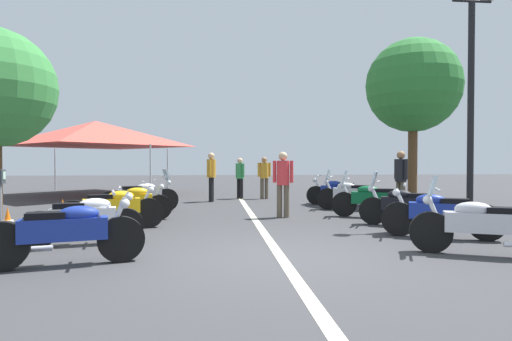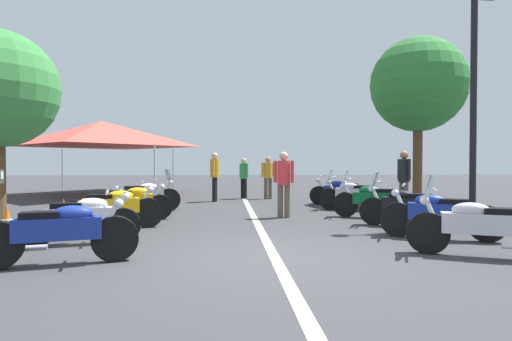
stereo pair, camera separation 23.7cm
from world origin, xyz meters
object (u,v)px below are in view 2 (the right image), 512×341
street_lamp_twin_globe (474,63)px  traffic_cone_2 (7,224)px  traffic_cone_1 (445,212)px  event_tent (102,134)px  motorcycle_left_row_3 (131,202)px  motorcycle_right_row_3 (375,200)px  bystander_2 (268,174)px  bystander_3 (244,175)px  motorcycle_right_row_0 (482,226)px  bystander_4 (215,173)px  bystander_1 (404,176)px  roadside_tree_1 (418,85)px  motorcycle_right_row_5 (342,192)px  traffic_cone_0 (64,213)px  motorcycle_right_row_2 (408,206)px  motorcycle_right_row_4 (354,195)px  motorcycle_left_row_4 (143,196)px  motorcycle_left_row_1 (82,218)px  motorcycle_left_row_0 (60,232)px  bystander_0 (284,179)px  motorcycle_left_row_2 (112,207)px  motorcycle_right_row_1 (440,214)px

street_lamp_twin_globe → traffic_cone_2: 10.02m
traffic_cone_1 → event_tent: (9.48, 10.33, 2.36)m
motorcycle_left_row_3 → motorcycle_right_row_3: (-0.03, -6.05, 0.02)m
bystander_2 → bystander_3: bystander_2 is taller
motorcycle_right_row_0 → bystander_4: (8.96, 4.16, 0.57)m
motorcycle_right_row_0 → bystander_1: bystander_1 is taller
roadside_tree_1 → traffic_cone_2: bearing=120.6°
motorcycle_right_row_5 → traffic_cone_1: motorcycle_right_row_5 is taller
traffic_cone_0 → event_tent: 9.53m
motorcycle_right_row_2 → motorcycle_right_row_3: bearing=-55.2°
traffic_cone_1 → roadside_tree_1: 6.58m
motorcycle_right_row_4 → bystander_3: 5.18m
motorcycle_left_row_3 → bystander_1: 7.42m
traffic_cone_2 → motorcycle_right_row_4: bearing=-62.5°
bystander_3 → bystander_4: bystander_4 is taller
motorcycle_left_row_4 → bystander_1: 7.38m
motorcycle_right_row_2 → motorcycle_right_row_4: size_ratio=0.98×
motorcycle_left_row_1 → motorcycle_right_row_4: bearing=23.2°
roadside_tree_1 → motorcycle_right_row_3: bearing=142.6°
motorcycle_left_row_4 → motorcycle_right_row_4: motorcycle_left_row_4 is taller
motorcycle_left_row_3 → street_lamp_twin_globe: 8.49m
motorcycle_left_row_1 → event_tent: event_tent is taller
motorcycle_left_row_0 → traffic_cone_0: bearing=95.6°
motorcycle_right_row_2 → bystander_3: bystander_3 is taller
motorcycle_left_row_0 → motorcycle_left_row_3: bearing=75.8°
bystander_4 → traffic_cone_1: bearing=-34.8°
motorcycle_left_row_4 → bystander_3: size_ratio=1.31×
motorcycle_right_row_5 → motorcycle_right_row_3: bearing=117.6°
traffic_cone_0 → roadside_tree_1: bearing=-65.7°
bystander_0 → bystander_3: 5.56m
motorcycle_right_row_3 → motorcycle_left_row_2: bearing=33.9°
motorcycle_left_row_0 → motorcycle_left_row_3: size_ratio=1.03×
traffic_cone_0 → bystander_4: bystander_4 is taller
motorcycle_right_row_3 → roadside_tree_1: 6.08m
bystander_2 → motorcycle_right_row_5: bearing=-152.3°
motorcycle_left_row_0 → motorcycle_right_row_0: (0.03, -6.02, 0.01)m
motorcycle_left_row_3 → motorcycle_right_row_5: 6.72m
bystander_2 → event_tent: event_tent is taller
motorcycle_right_row_1 → bystander_0: 3.98m
motorcycle_right_row_1 → street_lamp_twin_globe: (1.54, -1.59, 3.15)m
motorcycle_left_row_2 → motorcycle_left_row_3: motorcycle_left_row_2 is taller
motorcycle_right_row_0 → bystander_0: size_ratio=1.22×
motorcycle_left_row_1 → street_lamp_twin_globe: street_lamp_twin_globe is taller
motorcycle_left_row_2 → motorcycle_left_row_3: (1.31, -0.09, -0.01)m
traffic_cone_1 → motorcycle_right_row_3: bearing=44.7°
bystander_0 → event_tent: bearing=-120.8°
motorcycle_right_row_1 → bystander_3: bearing=-43.7°
motorcycle_left_row_3 → street_lamp_twin_globe: bearing=-20.4°
motorcycle_right_row_2 → traffic_cone_0: 7.53m
bystander_0 → bystander_3: size_ratio=1.06×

